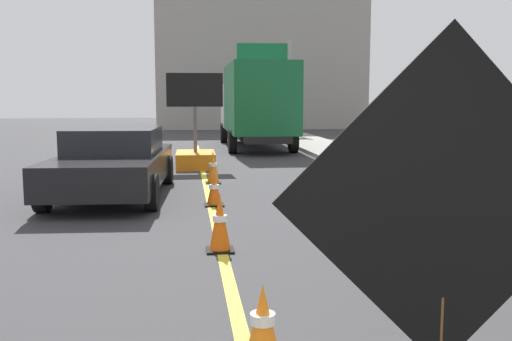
{
  "coord_description": "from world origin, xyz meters",
  "views": [
    {
      "loc": [
        -0.44,
        -0.18,
        1.98
      ],
      "look_at": [
        0.3,
        5.84,
        1.21
      ],
      "focal_mm": 39.95,
      "sensor_mm": 36.0,
      "label": 1
    }
  ],
  "objects_px": {
    "arrow_board_trailer": "(195,151)",
    "traffic_cone_mid_lane": "(220,223)",
    "pickup_car": "(114,162)",
    "traffic_cone_far_lane": "(214,189)",
    "traffic_cone_near_sign": "(263,325)",
    "box_truck": "(256,103)",
    "highway_guide_sign": "(274,70)",
    "traffic_cone_curbside": "(213,167)",
    "roadwork_sign": "(445,209)"
  },
  "relations": [
    {
      "from": "box_truck",
      "to": "traffic_cone_near_sign",
      "type": "relative_size",
      "value": 12.76
    },
    {
      "from": "pickup_car",
      "to": "traffic_cone_far_lane",
      "type": "bearing_deg",
      "value": -34.48
    },
    {
      "from": "roadwork_sign",
      "to": "arrow_board_trailer",
      "type": "distance_m",
      "value": 14.01
    },
    {
      "from": "arrow_board_trailer",
      "to": "pickup_car",
      "type": "bearing_deg",
      "value": -110.6
    },
    {
      "from": "highway_guide_sign",
      "to": "traffic_cone_mid_lane",
      "type": "relative_size",
      "value": 6.46
    },
    {
      "from": "arrow_board_trailer",
      "to": "highway_guide_sign",
      "type": "distance_m",
      "value": 14.02
    },
    {
      "from": "traffic_cone_mid_lane",
      "to": "traffic_cone_far_lane",
      "type": "distance_m",
      "value": 3.2
    },
    {
      "from": "traffic_cone_near_sign",
      "to": "traffic_cone_far_lane",
      "type": "height_order",
      "value": "traffic_cone_far_lane"
    },
    {
      "from": "traffic_cone_mid_lane",
      "to": "traffic_cone_curbside",
      "type": "bearing_deg",
      "value": 88.12
    },
    {
      "from": "roadwork_sign",
      "to": "traffic_cone_mid_lane",
      "type": "xyz_separation_m",
      "value": [
        -0.77,
        4.78,
        -1.09
      ]
    },
    {
      "from": "traffic_cone_near_sign",
      "to": "traffic_cone_mid_lane",
      "type": "relative_size",
      "value": 0.8
    },
    {
      "from": "highway_guide_sign",
      "to": "traffic_cone_mid_lane",
      "type": "distance_m",
      "value": 22.78
    },
    {
      "from": "traffic_cone_far_lane",
      "to": "box_truck",
      "type": "bearing_deg",
      "value": 79.37
    },
    {
      "from": "roadwork_sign",
      "to": "pickup_car",
      "type": "height_order",
      "value": "roadwork_sign"
    },
    {
      "from": "traffic_cone_mid_lane",
      "to": "box_truck",
      "type": "bearing_deg",
      "value": 81.24
    },
    {
      "from": "arrow_board_trailer",
      "to": "box_truck",
      "type": "xyz_separation_m",
      "value": [
        2.53,
        6.23,
        1.31
      ]
    },
    {
      "from": "roadwork_sign",
      "to": "box_truck",
      "type": "xyz_separation_m",
      "value": [
        1.6,
        20.17,
        0.32
      ]
    },
    {
      "from": "traffic_cone_far_lane",
      "to": "traffic_cone_curbside",
      "type": "distance_m",
      "value": 2.8
    },
    {
      "from": "traffic_cone_mid_lane",
      "to": "arrow_board_trailer",
      "type": "bearing_deg",
      "value": 90.98
    },
    {
      "from": "box_truck",
      "to": "pickup_car",
      "type": "bearing_deg",
      "value": -111.47
    },
    {
      "from": "roadwork_sign",
      "to": "traffic_cone_near_sign",
      "type": "height_order",
      "value": "roadwork_sign"
    },
    {
      "from": "pickup_car",
      "to": "highway_guide_sign",
      "type": "relative_size",
      "value": 1.0
    },
    {
      "from": "traffic_cone_near_sign",
      "to": "traffic_cone_far_lane",
      "type": "relative_size",
      "value": 0.98
    },
    {
      "from": "traffic_cone_curbside",
      "to": "roadwork_sign",
      "type": "bearing_deg",
      "value": -86.94
    },
    {
      "from": "arrow_board_trailer",
      "to": "box_truck",
      "type": "relative_size",
      "value": 0.34
    },
    {
      "from": "arrow_board_trailer",
      "to": "traffic_cone_mid_lane",
      "type": "relative_size",
      "value": 3.49
    },
    {
      "from": "arrow_board_trailer",
      "to": "box_truck",
      "type": "bearing_deg",
      "value": 67.89
    },
    {
      "from": "traffic_cone_mid_lane",
      "to": "highway_guide_sign",
      "type": "bearing_deg",
      "value": 79.43
    },
    {
      "from": "box_truck",
      "to": "roadwork_sign",
      "type": "bearing_deg",
      "value": -94.53
    },
    {
      "from": "pickup_car",
      "to": "traffic_cone_curbside",
      "type": "relative_size",
      "value": 6.4
    },
    {
      "from": "traffic_cone_near_sign",
      "to": "box_truck",
      "type": "bearing_deg",
      "value": 83.12
    },
    {
      "from": "box_truck",
      "to": "traffic_cone_far_lane",
      "type": "xyz_separation_m",
      "value": [
        -2.29,
        -12.2,
        -1.48
      ]
    },
    {
      "from": "highway_guide_sign",
      "to": "traffic_cone_near_sign",
      "type": "bearing_deg",
      "value": -98.97
    },
    {
      "from": "highway_guide_sign",
      "to": "pickup_car",
      "type": "bearing_deg",
      "value": -108.88
    },
    {
      "from": "traffic_cone_near_sign",
      "to": "traffic_cone_mid_lane",
      "type": "xyz_separation_m",
      "value": [
        -0.13,
        3.22,
        0.08
      ]
    },
    {
      "from": "pickup_car",
      "to": "highway_guide_sign",
      "type": "xyz_separation_m",
      "value": [
        6.03,
        17.64,
        2.72
      ]
    },
    {
      "from": "arrow_board_trailer",
      "to": "traffic_cone_far_lane",
      "type": "relative_size",
      "value": 4.29
    },
    {
      "from": "pickup_car",
      "to": "traffic_cone_mid_lane",
      "type": "height_order",
      "value": "pickup_car"
    },
    {
      "from": "traffic_cone_mid_lane",
      "to": "traffic_cone_far_lane",
      "type": "bearing_deg",
      "value": 88.5
    },
    {
      "from": "arrow_board_trailer",
      "to": "traffic_cone_mid_lane",
      "type": "distance_m",
      "value": 9.17
    },
    {
      "from": "arrow_board_trailer",
      "to": "traffic_cone_near_sign",
      "type": "xyz_separation_m",
      "value": [
        0.28,
        -12.39,
        -0.18
      ]
    },
    {
      "from": "traffic_cone_near_sign",
      "to": "roadwork_sign",
      "type": "bearing_deg",
      "value": -67.39
    },
    {
      "from": "highway_guide_sign",
      "to": "traffic_cone_curbside",
      "type": "bearing_deg",
      "value": -103.69
    },
    {
      "from": "pickup_car",
      "to": "traffic_cone_curbside",
      "type": "bearing_deg",
      "value": 34.65
    },
    {
      "from": "pickup_car",
      "to": "roadwork_sign",
      "type": "bearing_deg",
      "value": -74.05
    },
    {
      "from": "box_truck",
      "to": "highway_guide_sign",
      "type": "xyz_separation_m",
      "value": [
        1.77,
        6.79,
        1.64
      ]
    },
    {
      "from": "traffic_cone_far_lane",
      "to": "traffic_cone_near_sign",
      "type": "bearing_deg",
      "value": -89.61
    },
    {
      "from": "highway_guide_sign",
      "to": "traffic_cone_curbside",
      "type": "distance_m",
      "value": 16.94
    },
    {
      "from": "traffic_cone_near_sign",
      "to": "arrow_board_trailer",
      "type": "bearing_deg",
      "value": 91.32
    },
    {
      "from": "arrow_board_trailer",
      "to": "traffic_cone_far_lane",
      "type": "height_order",
      "value": "arrow_board_trailer"
    }
  ]
}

